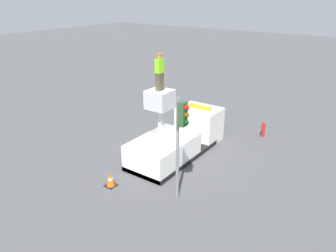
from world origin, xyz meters
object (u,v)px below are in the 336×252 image
object	(u,v)px
worker	(160,72)
traffic_cone_rear	(111,180)
fire_hydrant	(263,129)
bucket_truck	(178,139)
traffic_light_pole	(181,130)

from	to	relation	value
worker	traffic_cone_rear	distance (m)	5.50
worker	fire_hydrant	bearing A→B (deg)	-24.75
bucket_truck	fire_hydrant	world-z (taller)	bucket_truck
worker	fire_hydrant	xyz separation A→B (m)	(6.60, -3.04, -4.44)
worker	traffic_light_pole	bearing A→B (deg)	-127.70
fire_hydrant	traffic_cone_rear	bearing A→B (deg)	158.67
fire_hydrant	bucket_truck	bearing A→B (deg)	148.53
traffic_light_pole	bucket_truck	bearing A→B (deg)	34.98
fire_hydrant	traffic_cone_rear	distance (m)	10.25
worker	fire_hydrant	world-z (taller)	worker
traffic_cone_rear	fire_hydrant	bearing A→B (deg)	-21.33
worker	traffic_cone_rear	bearing A→B (deg)	166.88
traffic_cone_rear	traffic_light_pole	bearing A→B (deg)	-72.03
bucket_truck	worker	bearing A→B (deg)	180.00
bucket_truck	fire_hydrant	size ratio (longest dim) A/B	6.81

